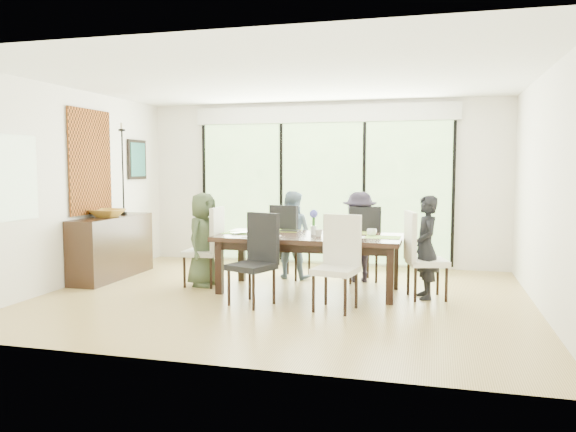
% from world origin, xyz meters
% --- Properties ---
extents(floor, '(6.00, 5.00, 0.01)m').
position_xyz_m(floor, '(0.00, 0.00, -0.01)').
color(floor, olive).
rests_on(floor, ground).
extents(ceiling, '(6.00, 5.00, 0.01)m').
position_xyz_m(ceiling, '(0.00, 0.00, 2.71)').
color(ceiling, white).
rests_on(ceiling, wall_back).
extents(wall_back, '(6.00, 0.02, 2.70)m').
position_xyz_m(wall_back, '(0.00, 2.51, 1.35)').
color(wall_back, white).
rests_on(wall_back, floor).
extents(wall_front, '(6.00, 0.02, 2.70)m').
position_xyz_m(wall_front, '(0.00, -2.51, 1.35)').
color(wall_front, white).
rests_on(wall_front, floor).
extents(wall_left, '(0.02, 5.00, 2.70)m').
position_xyz_m(wall_left, '(-3.01, 0.00, 1.35)').
color(wall_left, beige).
rests_on(wall_left, floor).
extents(wall_right, '(0.02, 5.00, 2.70)m').
position_xyz_m(wall_right, '(3.01, 0.00, 1.35)').
color(wall_right, white).
rests_on(wall_right, floor).
extents(glass_doors, '(4.20, 0.02, 2.30)m').
position_xyz_m(glass_doors, '(0.00, 2.47, 1.20)').
color(glass_doors, '#598C3F').
rests_on(glass_doors, wall_back).
extents(blinds_header, '(4.40, 0.06, 0.28)m').
position_xyz_m(blinds_header, '(0.00, 2.46, 2.50)').
color(blinds_header, white).
rests_on(blinds_header, wall_back).
extents(mullion_a, '(0.05, 0.04, 2.30)m').
position_xyz_m(mullion_a, '(-2.10, 2.46, 1.20)').
color(mullion_a, black).
rests_on(mullion_a, wall_back).
extents(mullion_b, '(0.05, 0.04, 2.30)m').
position_xyz_m(mullion_b, '(-0.70, 2.46, 1.20)').
color(mullion_b, black).
rests_on(mullion_b, wall_back).
extents(mullion_c, '(0.05, 0.04, 2.30)m').
position_xyz_m(mullion_c, '(0.70, 2.46, 1.20)').
color(mullion_c, black).
rests_on(mullion_c, wall_back).
extents(mullion_d, '(0.05, 0.04, 2.30)m').
position_xyz_m(mullion_d, '(2.10, 2.46, 1.20)').
color(mullion_d, black).
rests_on(mullion_d, wall_back).
extents(side_window, '(0.02, 0.90, 1.00)m').
position_xyz_m(side_window, '(-2.97, -1.20, 1.50)').
color(side_window, '#8CAD7F').
rests_on(side_window, wall_left).
extents(deck, '(6.00, 1.80, 0.10)m').
position_xyz_m(deck, '(0.00, 3.40, -0.05)').
color(deck, brown).
rests_on(deck, ground).
extents(rail_top, '(6.00, 0.08, 0.06)m').
position_xyz_m(rail_top, '(0.00, 4.20, 0.55)').
color(rail_top, '#503922').
rests_on(rail_top, deck).
extents(foliage_left, '(3.20, 3.20, 3.20)m').
position_xyz_m(foliage_left, '(-1.80, 5.20, 1.44)').
color(foliage_left, '#14380F').
rests_on(foliage_left, ground).
extents(foliage_mid, '(4.00, 4.00, 4.00)m').
position_xyz_m(foliage_mid, '(0.40, 5.80, 1.80)').
color(foliage_mid, '#14380F').
rests_on(foliage_mid, ground).
extents(foliage_right, '(2.80, 2.80, 2.80)m').
position_xyz_m(foliage_right, '(2.20, 5.00, 1.26)').
color(foliage_right, '#14380F').
rests_on(foliage_right, ground).
extents(foliage_far, '(3.60, 3.60, 3.60)m').
position_xyz_m(foliage_far, '(-0.60, 6.50, 1.62)').
color(foliage_far, '#14380F').
rests_on(foliage_far, ground).
extents(table_top, '(2.38, 1.09, 0.06)m').
position_xyz_m(table_top, '(0.25, 0.38, 0.71)').
color(table_top, black).
rests_on(table_top, floor).
extents(table_apron, '(2.18, 0.89, 0.10)m').
position_xyz_m(table_apron, '(0.25, 0.38, 0.62)').
color(table_apron, black).
rests_on(table_apron, floor).
extents(table_leg_fl, '(0.09, 0.09, 0.68)m').
position_xyz_m(table_leg_fl, '(-0.83, -0.05, 0.34)').
color(table_leg_fl, black).
rests_on(table_leg_fl, floor).
extents(table_leg_fr, '(0.09, 0.09, 0.68)m').
position_xyz_m(table_leg_fr, '(1.33, -0.05, 0.34)').
color(table_leg_fr, black).
rests_on(table_leg_fr, floor).
extents(table_leg_bl, '(0.09, 0.09, 0.68)m').
position_xyz_m(table_leg_bl, '(-0.83, 0.81, 0.34)').
color(table_leg_bl, black).
rests_on(table_leg_bl, floor).
extents(table_leg_br, '(0.09, 0.09, 0.68)m').
position_xyz_m(table_leg_br, '(1.33, 0.81, 0.34)').
color(table_leg_br, black).
rests_on(table_leg_br, floor).
extents(chair_left_end, '(0.48, 0.48, 1.09)m').
position_xyz_m(chair_left_end, '(-1.25, 0.38, 0.55)').
color(chair_left_end, beige).
rests_on(chair_left_end, floor).
extents(chair_right_end, '(0.56, 0.56, 1.09)m').
position_xyz_m(chair_right_end, '(1.75, 0.38, 0.55)').
color(chair_right_end, white).
rests_on(chair_right_end, floor).
extents(chair_far_left, '(0.57, 0.57, 1.09)m').
position_xyz_m(chair_far_left, '(-0.20, 1.23, 0.55)').
color(chair_far_left, black).
rests_on(chair_far_left, floor).
extents(chair_far_right, '(0.60, 0.60, 1.09)m').
position_xyz_m(chair_far_right, '(0.80, 1.23, 0.55)').
color(chair_far_right, black).
rests_on(chair_far_right, floor).
extents(chair_near_left, '(0.59, 0.59, 1.09)m').
position_xyz_m(chair_near_left, '(-0.25, -0.49, 0.55)').
color(chair_near_left, black).
rests_on(chair_near_left, floor).
extents(chair_near_right, '(0.53, 0.53, 1.09)m').
position_xyz_m(chair_near_right, '(0.75, -0.49, 0.55)').
color(chair_near_right, silver).
rests_on(chair_near_right, floor).
extents(person_left_end, '(0.47, 0.65, 1.28)m').
position_xyz_m(person_left_end, '(-1.23, 0.38, 0.64)').
color(person_left_end, '#3E4C33').
rests_on(person_left_end, floor).
extents(person_right_end, '(0.51, 0.67, 1.28)m').
position_xyz_m(person_right_end, '(1.73, 0.38, 0.64)').
color(person_right_end, black).
rests_on(person_right_end, floor).
extents(person_far_left, '(0.65, 0.46, 1.28)m').
position_xyz_m(person_far_left, '(-0.20, 1.21, 0.64)').
color(person_far_left, '#708BA3').
rests_on(person_far_left, floor).
extents(person_far_right, '(0.66, 0.50, 1.28)m').
position_xyz_m(person_far_right, '(0.80, 1.21, 0.64)').
color(person_far_right, '#221D2C').
rests_on(person_far_right, floor).
extents(placemat_left, '(0.44, 0.32, 0.01)m').
position_xyz_m(placemat_left, '(-0.70, 0.38, 0.75)').
color(placemat_left, '#6B9E38').
rests_on(placemat_left, table_top).
extents(placemat_right, '(0.44, 0.32, 0.01)m').
position_xyz_m(placemat_right, '(1.20, 0.38, 0.75)').
color(placemat_right, '#87BD43').
rests_on(placemat_right, table_top).
extents(placemat_far_l, '(0.44, 0.32, 0.01)m').
position_xyz_m(placemat_far_l, '(-0.20, 0.78, 0.75)').
color(placemat_far_l, '#97BA42').
rests_on(placemat_far_l, table_top).
extents(placemat_far_r, '(0.44, 0.32, 0.01)m').
position_xyz_m(placemat_far_r, '(0.80, 0.78, 0.75)').
color(placemat_far_r, '#8EA83C').
rests_on(placemat_far_r, table_top).
extents(placemat_paper, '(0.44, 0.32, 0.01)m').
position_xyz_m(placemat_paper, '(-0.30, 0.08, 0.75)').
color(placemat_paper, white).
rests_on(placemat_paper, table_top).
extents(tablet_far_l, '(0.26, 0.18, 0.01)m').
position_xyz_m(tablet_far_l, '(-0.10, 0.73, 0.76)').
color(tablet_far_l, black).
rests_on(tablet_far_l, table_top).
extents(tablet_far_r, '(0.24, 0.17, 0.01)m').
position_xyz_m(tablet_far_r, '(0.75, 0.73, 0.75)').
color(tablet_far_r, black).
rests_on(tablet_far_r, table_top).
extents(papers, '(0.30, 0.22, 0.00)m').
position_xyz_m(papers, '(0.95, 0.33, 0.75)').
color(papers, white).
rests_on(papers, table_top).
extents(platter_base, '(0.26, 0.26, 0.02)m').
position_xyz_m(platter_base, '(-0.30, 0.08, 0.76)').
color(platter_base, white).
rests_on(platter_base, table_top).
extents(platter_snacks, '(0.20, 0.20, 0.01)m').
position_xyz_m(platter_snacks, '(-0.30, 0.08, 0.78)').
color(platter_snacks, '#CD5618').
rests_on(platter_snacks, table_top).
extents(vase, '(0.08, 0.08, 0.12)m').
position_xyz_m(vase, '(0.30, 0.43, 0.80)').
color(vase, silver).
rests_on(vase, table_top).
extents(hyacinth_stems, '(0.04, 0.04, 0.16)m').
position_xyz_m(hyacinth_stems, '(0.30, 0.43, 0.92)').
color(hyacinth_stems, '#337226').
rests_on(hyacinth_stems, table_top).
extents(hyacinth_blooms, '(0.11, 0.11, 0.11)m').
position_xyz_m(hyacinth_blooms, '(0.30, 0.43, 1.02)').
color(hyacinth_blooms, '#5357D1').
rests_on(hyacinth_blooms, table_top).
extents(laptop, '(0.38, 0.38, 0.03)m').
position_xyz_m(laptop, '(-0.60, 0.28, 0.76)').
color(laptop, silver).
rests_on(laptop, table_top).
extents(cup_a, '(0.17, 0.17, 0.10)m').
position_xyz_m(cup_a, '(-0.45, 0.53, 0.79)').
color(cup_a, white).
rests_on(cup_a, table_top).
extents(cup_b, '(0.14, 0.14, 0.09)m').
position_xyz_m(cup_b, '(0.40, 0.28, 0.79)').
color(cup_b, white).
rests_on(cup_b, table_top).
extents(cup_c, '(0.13, 0.13, 0.10)m').
position_xyz_m(cup_c, '(1.05, 0.48, 0.79)').
color(cup_c, white).
rests_on(cup_c, table_top).
extents(book, '(0.19, 0.24, 0.02)m').
position_xyz_m(book, '(0.50, 0.43, 0.75)').
color(book, white).
rests_on(book, table_top).
extents(sideboard, '(0.45, 1.61, 0.90)m').
position_xyz_m(sideboard, '(-2.76, 0.56, 0.45)').
color(sideboard, black).
rests_on(sideboard, floor).
extents(bowl, '(0.48, 0.48, 0.12)m').
position_xyz_m(bowl, '(-2.76, 0.46, 0.96)').
color(bowl, olive).
rests_on(bowl, sideboard).
extents(candlestick_base, '(0.10, 0.10, 0.04)m').
position_xyz_m(candlestick_base, '(-2.76, 0.91, 0.92)').
color(candlestick_base, black).
rests_on(candlestick_base, sideboard).
extents(candlestick_shaft, '(0.02, 0.02, 1.26)m').
position_xyz_m(candlestick_shaft, '(-2.76, 0.91, 1.56)').
color(candlestick_shaft, black).
rests_on(candlestick_shaft, sideboard).
extents(candlestick_pan, '(0.10, 0.10, 0.03)m').
position_xyz_m(candlestick_pan, '(-2.76, 0.91, 2.18)').
color(candlestick_pan, black).
rests_on(candlestick_pan, sideboard).
extents(candle, '(0.04, 0.04, 0.10)m').
position_xyz_m(candle, '(-2.76, 0.91, 2.24)').
color(candle, silver).
rests_on(candle, sideboard).
extents(tapestry, '(0.02, 1.00, 1.50)m').
position_xyz_m(tapestry, '(-2.97, 0.40, 1.70)').
color(tapestry, '#964615').
rests_on(tapestry, wall_left).
extents(art_frame, '(0.03, 0.55, 0.65)m').
position_xyz_m(art_frame, '(-2.97, 1.70, 1.75)').
color(art_frame, black).
rests_on(art_frame, wall_left).
extents(art_canvas, '(0.01, 0.45, 0.55)m').
position_xyz_m(art_canvas, '(-2.95, 1.70, 1.75)').
color(art_canvas, '#184F4C').
rests_on(art_canvas, wall_left).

